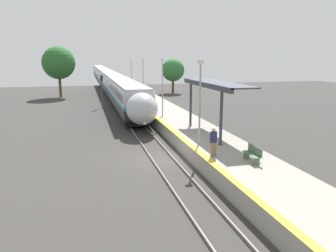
{
  "coord_description": "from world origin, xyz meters",
  "views": [
    {
      "loc": [
        -4.83,
        -20.41,
        6.77
      ],
      "look_at": [
        0.56,
        0.69,
        2.14
      ],
      "focal_mm": 35.0,
      "sensor_mm": 36.0,
      "label": 1
    }
  ],
  "objects": [
    {
      "name": "train",
      "position": [
        0.0,
        51.28,
        2.21
      ],
      "size": [
        2.93,
        90.53,
        3.86
      ],
      "color": "black",
      "rests_on": "ground_plane"
    },
    {
      "name": "background_tree_right",
      "position": [
        11.41,
        39.37,
        4.3
      ],
      "size": [
        4.26,
        4.26,
        6.44
      ],
      "color": "brown",
      "rests_on": "ground_plane"
    },
    {
      "name": "lamppost_far",
      "position": [
        2.46,
        20.83,
        4.2
      ],
      "size": [
        0.36,
        0.2,
        5.53
      ],
      "color": "#9E9EA3",
      "rests_on": "platform_right"
    },
    {
      "name": "ground_plane",
      "position": [
        0.0,
        0.0,
        0.0
      ],
      "size": [
        120.0,
        120.0,
        0.0
      ],
      "primitive_type": "plane",
      "color": "#383533"
    },
    {
      "name": "person_waiting",
      "position": [
        2.29,
        -3.22,
        1.93
      ],
      "size": [
        0.36,
        0.23,
        1.72
      ],
      "color": "#7F6647",
      "rests_on": "platform_right"
    },
    {
      "name": "platform_bench",
      "position": [
        4.03,
        -4.73,
        1.51
      ],
      "size": [
        0.44,
        1.52,
        0.89
      ],
      "color": "#4C6B4C",
      "rests_on": "platform_right"
    },
    {
      "name": "lamppost_near",
      "position": [
        2.46,
        -0.33,
        4.2
      ],
      "size": [
        0.36,
        0.2,
        5.53
      ],
      "color": "#9E9EA3",
      "rests_on": "platform_right"
    },
    {
      "name": "platform_right",
      "position": [
        3.69,
        0.0,
        0.52
      ],
      "size": [
        4.18,
        64.0,
        1.05
      ],
      "color": "gray",
      "rests_on": "ground_plane"
    },
    {
      "name": "lamppost_farthest",
      "position": [
        2.46,
        31.41,
        4.2
      ],
      "size": [
        0.36,
        0.2,
        5.53
      ],
      "color": "#9E9EA3",
      "rests_on": "platform_right"
    },
    {
      "name": "lamppost_mid",
      "position": [
        2.46,
        10.25,
        4.2
      ],
      "size": [
        0.36,
        0.2,
        5.53
      ],
      "color": "#9E9EA3",
      "rests_on": "platform_right"
    },
    {
      "name": "background_tree_left",
      "position": [
        -8.76,
        37.64,
        5.75
      ],
      "size": [
        5.43,
        5.43,
        8.48
      ],
      "color": "brown",
      "rests_on": "ground_plane"
    },
    {
      "name": "railway_signal",
      "position": [
        -2.54,
        24.21,
        2.66
      ],
      "size": [
        0.28,
        0.28,
        4.35
      ],
      "color": "#59595E",
      "rests_on": "ground_plane"
    },
    {
      "name": "rail_right",
      "position": [
        0.72,
        0.0,
        0.07
      ],
      "size": [
        0.08,
        90.0,
        0.15
      ],
      "primitive_type": "cube",
      "color": "slate",
      "rests_on": "ground_plane"
    },
    {
      "name": "station_canopy",
      "position": [
        4.26,
        2.15,
        4.65
      ],
      "size": [
        2.02,
        9.32,
        3.9
      ],
      "color": "#333842",
      "rests_on": "platform_right"
    },
    {
      "name": "rail_left",
      "position": [
        -0.72,
        0.0,
        0.07
      ],
      "size": [
        0.08,
        90.0,
        0.15
      ],
      "primitive_type": "cube",
      "color": "slate",
      "rests_on": "ground_plane"
    }
  ]
}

